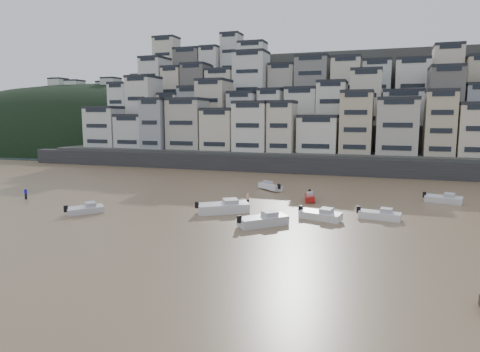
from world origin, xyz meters
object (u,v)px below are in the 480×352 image
(boat_d, at_px, (380,213))
(boat_g, at_px, (443,198))
(boat_c, at_px, (223,206))
(person_blue, at_px, (26,193))
(person_pink, at_px, (248,199))
(boat_e, at_px, (310,196))
(boat_a, at_px, (263,219))
(boat_h, at_px, (270,186))
(boat_b, at_px, (320,214))
(boat_j, at_px, (85,209))

(boat_d, xyz_separation_m, boat_g, (8.36, 12.81, 0.01))
(boat_c, bearing_deg, boat_g, -5.01)
(boat_c, distance_m, person_blue, 30.78)
(boat_d, bearing_deg, person_pink, 179.62)
(boat_e, relative_size, person_blue, 2.70)
(boat_a, bearing_deg, boat_h, 57.94)
(boat_e, height_order, boat_c, boat_c)
(boat_d, xyz_separation_m, boat_c, (-18.76, -2.93, 0.25))
(boat_g, relative_size, boat_b, 0.97)
(boat_a, height_order, person_pink, person_pink)
(boat_e, height_order, boat_j, boat_j)
(boat_g, distance_m, boat_c, 31.36)
(boat_j, bearing_deg, boat_a, -48.66)
(boat_a, height_order, boat_g, boat_a)
(boat_j, distance_m, person_blue, 15.33)
(boat_j, bearing_deg, boat_c, -32.21)
(boat_g, height_order, person_pink, person_pink)
(boat_c, xyz_separation_m, boat_j, (-16.28, -5.85, -0.31))
(person_blue, bearing_deg, boat_c, 1.52)
(boat_d, bearing_deg, boat_c, -162.99)
(boat_h, distance_m, person_blue, 37.34)
(boat_a, relative_size, boat_j, 1.30)
(person_blue, bearing_deg, boat_e, 17.29)
(boat_h, height_order, person_pink, person_pink)
(boat_j, height_order, person_pink, person_pink)
(boat_e, relative_size, boat_h, 0.87)
(boat_b, bearing_deg, boat_g, 62.48)
(person_blue, bearing_deg, boat_g, 15.97)
(boat_g, xyz_separation_m, boat_j, (-43.39, -21.59, -0.06))
(person_blue, relative_size, person_pink, 1.00)
(boat_h, bearing_deg, boat_c, 127.47)
(boat_e, height_order, boat_d, boat_d)
(boat_h, distance_m, boat_c, 18.37)
(person_blue, bearing_deg, person_pink, 11.10)
(boat_d, height_order, person_pink, person_pink)
(boat_c, bearing_deg, person_blue, 146.37)
(boat_e, bearing_deg, boat_c, -48.48)
(boat_a, distance_m, boat_g, 28.91)
(boat_d, height_order, person_blue, person_blue)
(boat_h, height_order, boat_d, boat_h)
(boat_a, relative_size, boat_e, 1.33)
(boat_d, distance_m, person_blue, 49.67)
(boat_e, xyz_separation_m, person_pink, (-7.51, -6.05, 0.23))
(boat_a, height_order, person_blue, person_blue)
(boat_a, distance_m, boat_e, 16.28)
(boat_d, bearing_deg, boat_e, 146.61)
(boat_d, xyz_separation_m, person_blue, (-49.52, -3.75, 0.15))
(boat_a, distance_m, person_pink, 11.21)
(boat_g, xyz_separation_m, person_blue, (-57.88, -16.56, 0.15))
(person_pink, bearing_deg, boat_e, 38.85)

